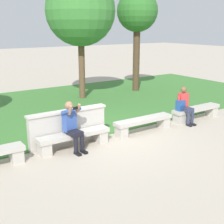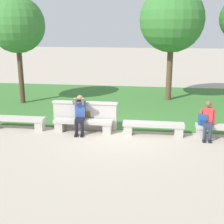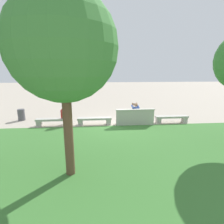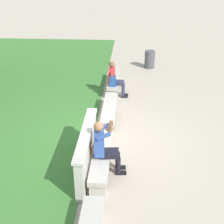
{
  "view_description": "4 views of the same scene",
  "coord_description": "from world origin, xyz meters",
  "px_view_note": "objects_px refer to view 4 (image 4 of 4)",
  "views": [
    {
      "loc": [
        -4.84,
        -7.16,
        3.23
      ],
      "look_at": [
        -0.19,
        -0.32,
        0.94
      ],
      "focal_mm": 50.0,
      "sensor_mm": 36.0,
      "label": 1
    },
    {
      "loc": [
        1.16,
        -10.16,
        3.69
      ],
      "look_at": [
        -0.1,
        -0.75,
        0.99
      ],
      "focal_mm": 50.0,
      "sensor_mm": 36.0,
      "label": 2
    },
    {
      "loc": [
        1.04,
        10.33,
        3.25
      ],
      "look_at": [
        0.12,
        -0.29,
        0.71
      ],
      "focal_mm": 28.0,
      "sensor_mm": 36.0,
      "label": 3
    },
    {
      "loc": [
        -7.09,
        -0.62,
        4.55
      ],
      "look_at": [
        -0.32,
        -0.18,
        1.05
      ],
      "focal_mm": 50.0,
      "sensor_mm": 36.0,
      "label": 4
    }
  ],
  "objects_px": {
    "backpack": "(113,81)",
    "bench_far": "(114,81)",
    "bench_near": "(102,159)",
    "person_photographer": "(105,145)",
    "bench_mid": "(109,111)",
    "trash_bin": "(150,59)",
    "person_distant": "(115,78)"
  },
  "relations": [
    {
      "from": "person_distant",
      "to": "backpack",
      "type": "height_order",
      "value": "person_distant"
    },
    {
      "from": "person_distant",
      "to": "backpack",
      "type": "xyz_separation_m",
      "value": [
        -0.15,
        0.06,
        -0.05
      ]
    },
    {
      "from": "bench_far",
      "to": "backpack",
      "type": "height_order",
      "value": "backpack"
    },
    {
      "from": "bench_near",
      "to": "person_photographer",
      "type": "relative_size",
      "value": 1.57
    },
    {
      "from": "backpack",
      "to": "trash_bin",
      "type": "height_order",
      "value": "backpack"
    },
    {
      "from": "bench_far",
      "to": "person_distant",
      "type": "height_order",
      "value": "person_distant"
    },
    {
      "from": "person_distant",
      "to": "trash_bin",
      "type": "xyz_separation_m",
      "value": [
        3.11,
        -1.34,
        -0.3
      ]
    },
    {
      "from": "bench_near",
      "to": "backpack",
      "type": "xyz_separation_m",
      "value": [
        4.05,
        -0.01,
        0.32
      ]
    },
    {
      "from": "bench_mid",
      "to": "bench_near",
      "type": "bearing_deg",
      "value": 180.0
    },
    {
      "from": "bench_mid",
      "to": "trash_bin",
      "type": "relative_size",
      "value": 2.76
    },
    {
      "from": "bench_near",
      "to": "bench_mid",
      "type": "relative_size",
      "value": 1.0
    },
    {
      "from": "backpack",
      "to": "bench_far",
      "type": "bearing_deg",
      "value": 0.72
    },
    {
      "from": "bench_far",
      "to": "person_photographer",
      "type": "height_order",
      "value": "person_photographer"
    },
    {
      "from": "bench_far",
      "to": "person_photographer",
      "type": "bearing_deg",
      "value": -179.11
    },
    {
      "from": "person_photographer",
      "to": "bench_far",
      "type": "bearing_deg",
      "value": 0.89
    },
    {
      "from": "backpack",
      "to": "trash_bin",
      "type": "bearing_deg",
      "value": -23.22
    },
    {
      "from": "bench_near",
      "to": "backpack",
      "type": "distance_m",
      "value": 4.07
    },
    {
      "from": "bench_mid",
      "to": "bench_far",
      "type": "bearing_deg",
      "value": 0.0
    },
    {
      "from": "person_photographer",
      "to": "trash_bin",
      "type": "distance_m",
      "value": 7.52
    },
    {
      "from": "bench_mid",
      "to": "trash_bin",
      "type": "height_order",
      "value": "trash_bin"
    },
    {
      "from": "person_photographer",
      "to": "trash_bin",
      "type": "height_order",
      "value": "person_photographer"
    },
    {
      "from": "backpack",
      "to": "trash_bin",
      "type": "relative_size",
      "value": 0.57
    },
    {
      "from": "bench_mid",
      "to": "person_photographer",
      "type": "distance_m",
      "value": 2.57
    },
    {
      "from": "person_photographer",
      "to": "backpack",
      "type": "height_order",
      "value": "person_photographer"
    },
    {
      "from": "person_distant",
      "to": "backpack",
      "type": "distance_m",
      "value": 0.16
    },
    {
      "from": "bench_near",
      "to": "person_photographer",
      "type": "distance_m",
      "value": 0.45
    },
    {
      "from": "bench_far",
      "to": "bench_near",
      "type": "bearing_deg",
      "value": 180.0
    },
    {
      "from": "bench_far",
      "to": "trash_bin",
      "type": "distance_m",
      "value": 2.81
    },
    {
      "from": "person_photographer",
      "to": "person_distant",
      "type": "xyz_separation_m",
      "value": [
        4.29,
        0.01,
        -0.06
      ]
    },
    {
      "from": "bench_near",
      "to": "bench_far",
      "type": "relative_size",
      "value": 1.0
    },
    {
      "from": "bench_near",
      "to": "person_distant",
      "type": "xyz_separation_m",
      "value": [
        4.2,
        -0.07,
        0.37
      ]
    },
    {
      "from": "bench_mid",
      "to": "trash_bin",
      "type": "xyz_separation_m",
      "value": [
        4.87,
        -1.41,
        0.07
      ]
    }
  ]
}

